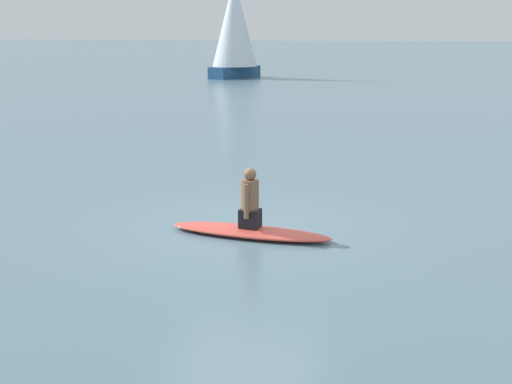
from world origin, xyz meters
The scene contains 4 objects.
ground_plane centered at (0.00, 0.00, 0.00)m, with size 400.00×400.00×0.00m, color slate.
surfboard centered at (-0.20, 0.32, 0.07)m, with size 2.62×0.66×0.14m, color #D84C3F.
person_paddler centered at (-0.20, 0.32, 0.56)m, with size 0.33×0.41×0.94m.
sailboat_far_right centered at (11.41, -35.03, 3.41)m, with size 3.76×4.43×7.31m.
Camera 1 is at (-3.22, 10.44, 3.14)m, focal length 49.42 mm.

